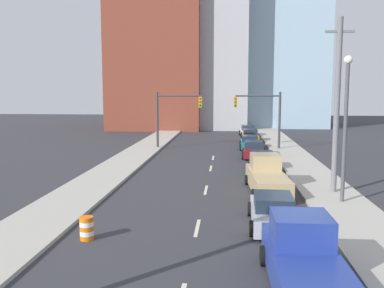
{
  "coord_description": "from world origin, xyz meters",
  "views": [
    {
      "loc": [
        1.3,
        -4.31,
        6.01
      ],
      "look_at": [
        -1.25,
        25.82,
        2.2
      ],
      "focal_mm": 40.0,
      "sensor_mm": 36.0,
      "label": 1
    }
  ],
  "objects_px": {
    "traffic_signal_right": "(266,112)",
    "traffic_barrel": "(87,228)",
    "street_lamp": "(346,119)",
    "pickup_truck_blue": "(305,262)",
    "sedan_green": "(263,162)",
    "sedan_silver": "(273,212)",
    "sedan_teal": "(250,143)",
    "utility_pole_right_mid": "(337,106)",
    "sedan_white": "(248,131)",
    "sedan_maroon": "(254,150)",
    "traffic_signal_left": "(171,112)",
    "pickup_truck_tan": "(267,177)",
    "sedan_orange": "(250,136)"
  },
  "relations": [
    {
      "from": "traffic_signal_right",
      "to": "traffic_barrel",
      "type": "xyz_separation_m",
      "value": [
        -9.4,
        -27.23,
        -3.36
      ]
    },
    {
      "from": "traffic_barrel",
      "to": "street_lamp",
      "type": "xyz_separation_m",
      "value": [
        11.71,
        6.39,
        4.06
      ]
    },
    {
      "from": "pickup_truck_blue",
      "to": "sedan_green",
      "type": "bearing_deg",
      "value": 88.15
    },
    {
      "from": "sedan_silver",
      "to": "sedan_teal",
      "type": "distance_m",
      "value": 25.49
    },
    {
      "from": "traffic_barrel",
      "to": "sedan_green",
      "type": "relative_size",
      "value": 0.2
    },
    {
      "from": "pickup_truck_blue",
      "to": "sedan_teal",
      "type": "bearing_deg",
      "value": 89.21
    },
    {
      "from": "utility_pole_right_mid",
      "to": "sedan_white",
      "type": "xyz_separation_m",
      "value": [
        -3.54,
        31.12,
        -4.47
      ]
    },
    {
      "from": "traffic_signal_right",
      "to": "street_lamp",
      "type": "relative_size",
      "value": 0.75
    },
    {
      "from": "sedan_maroon",
      "to": "traffic_signal_left",
      "type": "bearing_deg",
      "value": 151.73
    },
    {
      "from": "traffic_barrel",
      "to": "sedan_teal",
      "type": "relative_size",
      "value": 0.2
    },
    {
      "from": "traffic_signal_left",
      "to": "pickup_truck_tan",
      "type": "height_order",
      "value": "traffic_signal_left"
    },
    {
      "from": "sedan_silver",
      "to": "pickup_truck_tan",
      "type": "height_order",
      "value": "pickup_truck_tan"
    },
    {
      "from": "utility_pole_right_mid",
      "to": "sedan_teal",
      "type": "relative_size",
      "value": 2.13
    },
    {
      "from": "pickup_truck_blue",
      "to": "sedan_white",
      "type": "xyz_separation_m",
      "value": [
        0.24,
        43.42,
        -0.19
      ]
    },
    {
      "from": "pickup_truck_blue",
      "to": "sedan_white",
      "type": "bearing_deg",
      "value": 88.73
    },
    {
      "from": "street_lamp",
      "to": "sedan_maroon",
      "type": "height_order",
      "value": "street_lamp"
    },
    {
      "from": "street_lamp",
      "to": "pickup_truck_tan",
      "type": "bearing_deg",
      "value": 144.05
    },
    {
      "from": "sedan_silver",
      "to": "sedan_orange",
      "type": "xyz_separation_m",
      "value": [
        0.58,
        31.54,
        0.03
      ]
    },
    {
      "from": "sedan_white",
      "to": "traffic_barrel",
      "type": "bearing_deg",
      "value": -104.32
    },
    {
      "from": "sedan_orange",
      "to": "traffic_signal_right",
      "type": "bearing_deg",
      "value": -81.14
    },
    {
      "from": "pickup_truck_blue",
      "to": "sedan_orange",
      "type": "distance_m",
      "value": 37.64
    },
    {
      "from": "street_lamp",
      "to": "sedan_green",
      "type": "xyz_separation_m",
      "value": [
        -3.4,
        9.66,
        -3.9
      ]
    },
    {
      "from": "sedan_orange",
      "to": "pickup_truck_blue",
      "type": "bearing_deg",
      "value": -91.2
    },
    {
      "from": "traffic_signal_left",
      "to": "street_lamp",
      "type": "xyz_separation_m",
      "value": [
        11.92,
        -20.84,
        0.71
      ]
    },
    {
      "from": "sedan_maroon",
      "to": "utility_pole_right_mid",
      "type": "bearing_deg",
      "value": -71.45
    },
    {
      "from": "traffic_signal_right",
      "to": "sedan_teal",
      "type": "xyz_separation_m",
      "value": [
        -1.49,
        0.65,
        -3.2
      ]
    },
    {
      "from": "sedan_orange",
      "to": "sedan_green",
      "type": "bearing_deg",
      "value": -90.64
    },
    {
      "from": "utility_pole_right_mid",
      "to": "pickup_truck_blue",
      "type": "bearing_deg",
      "value": -107.09
    },
    {
      "from": "sedan_green",
      "to": "sedan_white",
      "type": "xyz_separation_m",
      "value": [
        -0.07,
        23.67,
        0.04
      ]
    },
    {
      "from": "sedan_orange",
      "to": "traffic_barrel",
      "type": "bearing_deg",
      "value": -104.48
    },
    {
      "from": "traffic_signal_right",
      "to": "sedan_white",
      "type": "distance_m",
      "value": 12.93
    },
    {
      "from": "pickup_truck_blue",
      "to": "pickup_truck_tan",
      "type": "relative_size",
      "value": 0.97
    },
    {
      "from": "sedan_maroon",
      "to": "pickup_truck_blue",
      "type": "bearing_deg",
      "value": -86.96
    },
    {
      "from": "traffic_signal_left",
      "to": "sedan_silver",
      "type": "height_order",
      "value": "traffic_signal_left"
    },
    {
      "from": "sedan_orange",
      "to": "sedan_silver",
      "type": "bearing_deg",
      "value": -91.85
    },
    {
      "from": "utility_pole_right_mid",
      "to": "sedan_orange",
      "type": "relative_size",
      "value": 2.14
    },
    {
      "from": "traffic_barrel",
      "to": "sedan_teal",
      "type": "height_order",
      "value": "sedan_teal"
    },
    {
      "from": "sedan_green",
      "to": "sedan_teal",
      "type": "xyz_separation_m",
      "value": [
        -0.4,
        11.84,
        -0.01
      ]
    },
    {
      "from": "sedan_silver",
      "to": "sedan_green",
      "type": "relative_size",
      "value": 1.03
    },
    {
      "from": "sedan_teal",
      "to": "traffic_barrel",
      "type": "bearing_deg",
      "value": -104.71
    },
    {
      "from": "street_lamp",
      "to": "pickup_truck_tan",
      "type": "height_order",
      "value": "street_lamp"
    },
    {
      "from": "utility_pole_right_mid",
      "to": "sedan_silver",
      "type": "xyz_separation_m",
      "value": [
        -4.1,
        -6.21,
        -4.5
      ]
    },
    {
      "from": "traffic_signal_right",
      "to": "sedan_orange",
      "type": "relative_size",
      "value": 1.25
    },
    {
      "from": "street_lamp",
      "to": "sedan_silver",
      "type": "relative_size",
      "value": 1.63
    },
    {
      "from": "traffic_barrel",
      "to": "sedan_silver",
      "type": "relative_size",
      "value": 0.2
    },
    {
      "from": "traffic_signal_right",
      "to": "sedan_silver",
      "type": "xyz_separation_m",
      "value": [
        -1.72,
        -24.84,
        -3.18
      ]
    },
    {
      "from": "sedan_teal",
      "to": "sedan_orange",
      "type": "bearing_deg",
      "value": 87.81
    },
    {
      "from": "traffic_signal_right",
      "to": "sedan_maroon",
      "type": "distance_m",
      "value": 6.08
    },
    {
      "from": "utility_pole_right_mid",
      "to": "traffic_barrel",
      "type": "height_order",
      "value": "utility_pole_right_mid"
    },
    {
      "from": "pickup_truck_blue",
      "to": "pickup_truck_tan",
      "type": "distance_m",
      "value": 12.79
    }
  ]
}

